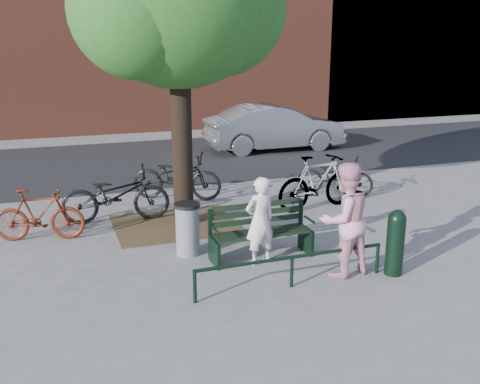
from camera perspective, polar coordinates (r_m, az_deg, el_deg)
name	(u,v)px	position (r m, az deg, el deg)	size (l,w,h in m)	color
ground	(261,258)	(9.22, 2.29, -7.03)	(90.00, 90.00, 0.00)	gray
dirt_pit	(175,224)	(10.91, -6.98, -3.45)	(2.40, 2.00, 0.02)	brown
road	(160,160)	(17.07, -8.53, 3.43)	(40.00, 7.00, 0.01)	black
park_bench	(260,230)	(9.12, 2.14, -4.07)	(1.74, 0.54, 0.97)	black
guard_railing	(292,262)	(8.06, 5.56, -7.44)	(3.06, 0.06, 0.51)	black
person_left	(260,221)	(8.76, 2.13, -3.09)	(0.54, 0.35, 1.48)	silver
person_right	(344,220)	(8.43, 11.07, -2.94)	(0.88, 0.69, 1.82)	pink
bollard	(395,240)	(8.74, 16.25, -4.98)	(0.28, 0.28, 1.06)	black
litter_bin	(188,229)	(9.26, -5.62, -3.92)	(0.45, 0.45, 0.92)	gray
bicycle_a	(116,195)	(11.16, -13.11, -0.30)	(0.75, 2.16, 1.14)	black
bicycle_b	(39,215)	(10.53, -20.66, -2.29)	(0.46, 1.65, 0.99)	#521A0B
bicycle_c	(177,176)	(12.55, -6.78, 1.68)	(0.74, 2.11, 1.11)	black
bicycle_d	(318,182)	(11.83, 8.29, 1.05)	(0.57, 2.03, 1.22)	gray
bicycle_e	(335,176)	(13.03, 10.12, 1.69)	(0.63, 1.80, 0.94)	black
parked_car	(275,127)	(18.38, 3.70, 6.88)	(1.65, 4.74, 1.56)	gray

